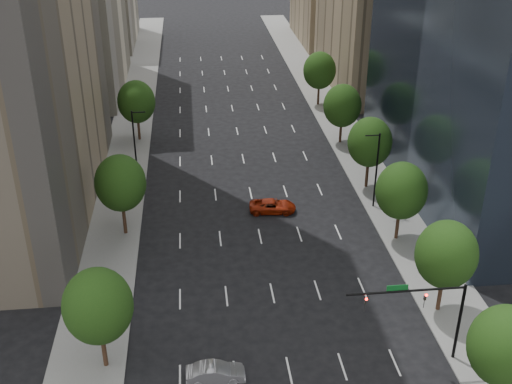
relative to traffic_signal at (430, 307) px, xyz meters
name	(u,v)px	position (x,y,z in m)	size (l,w,h in m)	color
sidewalk_left	(118,199)	(-26.03, 30.00, -5.10)	(6.00, 200.00, 0.15)	slate
sidewalk_right	(378,186)	(4.97, 30.00, -5.10)	(6.00, 200.00, 0.15)	slate
filler_left	(100,1)	(-35.53, 106.00, 3.83)	(14.00, 26.00, 18.00)	beige
filler_right	(331,3)	(14.47, 103.00, 2.83)	(14.00, 26.00, 16.00)	#8C7759
tree_right_0	(506,346)	(3.47, -5.00, 0.22)	(5.20, 5.20, 8.39)	#382316
tree_right_1	(446,255)	(3.47, 6.00, 0.58)	(5.20, 5.20, 8.75)	#382316
tree_right_2	(401,191)	(3.47, 18.00, 0.43)	(5.20, 5.20, 8.61)	#382316
tree_right_3	(370,142)	(3.47, 30.00, 0.72)	(5.20, 5.20, 8.89)	#382316
tree_right_4	(342,106)	(3.47, 44.00, 0.29)	(5.20, 5.20, 8.46)	#382316
tree_right_5	(320,70)	(3.47, 60.00, 0.58)	(5.20, 5.20, 8.75)	#382316
tree_left_0	(98,306)	(-24.53, 2.00, 0.58)	(5.20, 5.20, 8.75)	#382316
tree_left_1	(120,183)	(-24.53, 22.00, 0.79)	(5.20, 5.20, 8.97)	#382316
tree_left_2	(136,102)	(-24.53, 48.00, 0.50)	(5.20, 5.20, 8.68)	#382316
streetlight_rn	(376,169)	(2.91, 25.00, -0.33)	(1.70, 0.20, 9.00)	black
streetlight_ln	(135,144)	(-23.96, 35.00, -0.33)	(1.70, 0.20, 9.00)	black
traffic_signal	(430,307)	(0.00, 0.00, 0.00)	(9.12, 0.40, 7.38)	black
car_silver	(216,373)	(-16.17, -0.43, -4.44)	(1.55, 4.43, 1.46)	gray
car_red_far	(273,206)	(-8.53, 25.16, -4.45)	(2.40, 5.20, 1.44)	maroon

